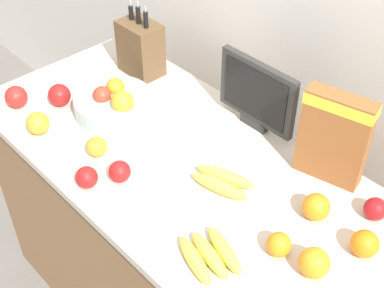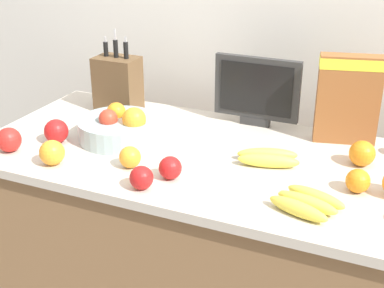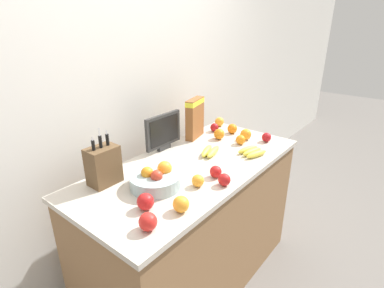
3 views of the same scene
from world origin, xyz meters
name	(u,v)px [view 3 (image 3 of 3)]	position (x,y,z in m)	size (l,w,h in m)	color
ground_plane	(193,276)	(0.00, 0.00, 0.00)	(14.00, 14.00, 0.00)	slate
wall_back	(128,93)	(0.00, 0.58, 1.30)	(9.00, 0.06, 2.60)	silver
counter	(193,225)	(0.00, 0.00, 0.47)	(1.57, 0.73, 0.93)	olive
knife_block	(103,165)	(-0.49, 0.24, 1.04)	(0.17, 0.12, 0.32)	brown
small_monitor	(163,131)	(0.05, 0.30, 1.07)	(0.31, 0.03, 0.25)	#2D2D2D
cereal_box	(195,117)	(0.37, 0.28, 1.10)	(0.22, 0.11, 0.30)	brown
fruit_bowl	(156,179)	(-0.34, -0.01, 0.98)	(0.28, 0.28, 0.13)	#99B2B7
banana_bunch_left	(252,152)	(0.36, -0.22, 0.95)	(0.21, 0.17, 0.04)	yellow
banana_bunch_right	(210,151)	(0.19, 0.01, 0.96)	(0.21, 0.14, 0.04)	yellow
apple_leftmost	(214,127)	(0.57, 0.24, 0.97)	(0.07, 0.07, 0.07)	#A31419
apple_middle	(148,222)	(-0.62, -0.24, 0.98)	(0.08, 0.08, 0.08)	red
apple_front	(266,137)	(0.63, -0.19, 0.97)	(0.07, 0.07, 0.07)	#A31419
apple_near_bananas	(216,172)	(-0.05, -0.20, 0.97)	(0.07, 0.07, 0.07)	red
apple_rear	(145,202)	(-0.52, -0.12, 0.98)	(0.08, 0.08, 0.08)	red
apple_by_knife_block	(224,180)	(-0.10, -0.29, 0.97)	(0.07, 0.07, 0.07)	red
orange_back_center	(219,134)	(0.45, 0.11, 0.97)	(0.08, 0.08, 0.08)	orange
orange_mid_left	(241,140)	(0.47, -0.06, 0.97)	(0.07, 0.07, 0.07)	orange
orange_front_center	(246,134)	(0.57, -0.05, 0.98)	(0.08, 0.08, 0.08)	orange
orange_front_right	(232,129)	(0.62, 0.10, 0.97)	(0.08, 0.08, 0.08)	orange
orange_front_left	(219,122)	(0.71, 0.28, 0.97)	(0.08, 0.08, 0.08)	orange
orange_mid_right	(198,181)	(-0.20, -0.19, 0.97)	(0.07, 0.07, 0.07)	orange
orange_near_bowl	(181,204)	(-0.43, -0.27, 0.97)	(0.08, 0.08, 0.08)	orange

